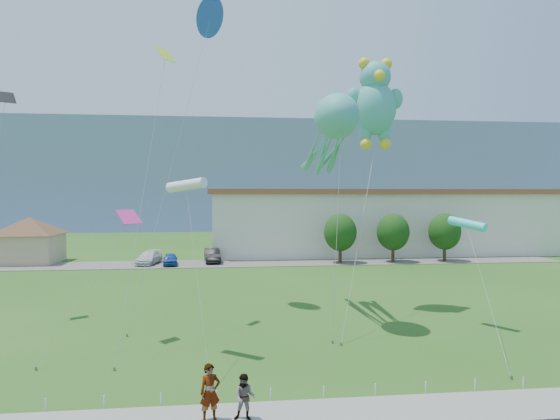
# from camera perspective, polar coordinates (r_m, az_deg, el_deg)

# --- Properties ---
(ground) EXTENTS (160.00, 160.00, 0.00)m
(ground) POSITION_cam_1_polar(r_m,az_deg,el_deg) (21.14, 1.45, -19.54)
(ground) COLOR #275618
(ground) RESTS_ON ground
(sidewalk) EXTENTS (80.00, 2.50, 0.10)m
(sidewalk) POSITION_cam_1_polar(r_m,az_deg,el_deg) (18.62, 2.71, -22.48)
(sidewalk) COLOR gray
(sidewalk) RESTS_ON ground
(parking_strip) EXTENTS (70.00, 6.00, 0.06)m
(parking_strip) POSITION_cam_1_polar(r_m,az_deg,el_deg) (55.09, -3.60, -6.07)
(parking_strip) COLOR #59544C
(parking_strip) RESTS_ON ground
(hill_ridge) EXTENTS (160.00, 50.00, 25.00)m
(hill_ridge) POSITION_cam_1_polar(r_m,az_deg,el_deg) (139.59, -5.36, 3.94)
(hill_ridge) COLOR gray
(hill_ridge) RESTS_ON ground
(pavilion) EXTENTS (9.20, 9.20, 5.00)m
(pavilion) POSITION_cam_1_polar(r_m,az_deg,el_deg) (61.48, -26.73, -2.64)
(pavilion) COLOR tan
(pavilion) RESTS_ON ground
(warehouse) EXTENTS (61.00, 15.00, 8.20)m
(warehouse) POSITION_cam_1_polar(r_m,az_deg,el_deg) (69.77, 17.85, -1.09)
(warehouse) COLOR beige
(warehouse) RESTS_ON ground
(rope_fence) EXTENTS (26.05, 0.05, 0.50)m
(rope_fence) POSITION_cam_1_polar(r_m,az_deg,el_deg) (19.86, 2.00, -20.24)
(rope_fence) COLOR white
(rope_fence) RESTS_ON ground
(tree_near) EXTENTS (3.60, 3.60, 5.47)m
(tree_near) POSITION_cam_1_polar(r_m,az_deg,el_deg) (55.14, 6.90, -2.57)
(tree_near) COLOR #3F2B19
(tree_near) RESTS_ON ground
(tree_mid) EXTENTS (3.60, 3.60, 5.47)m
(tree_mid) POSITION_cam_1_polar(r_m,az_deg,el_deg) (56.83, 12.80, -2.47)
(tree_mid) COLOR #3F2B19
(tree_mid) RESTS_ON ground
(tree_far) EXTENTS (3.60, 3.60, 5.47)m
(tree_far) POSITION_cam_1_polar(r_m,az_deg,el_deg) (59.08, 18.30, -2.35)
(tree_far) COLOR #3F2B19
(tree_far) RESTS_ON ground
(pedestrian_left) EXTENTS (0.79, 0.63, 1.91)m
(pedestrian_left) POSITION_cam_1_polar(r_m,az_deg,el_deg) (17.99, -8.01, -19.92)
(pedestrian_left) COLOR gray
(pedestrian_left) RESTS_ON sidewalk
(pedestrian_right) EXTENTS (0.86, 0.72, 1.55)m
(pedestrian_right) POSITION_cam_1_polar(r_m,az_deg,el_deg) (17.96, -4.04, -20.56)
(pedestrian_right) COLOR gray
(pedestrian_right) RESTS_ON sidewalk
(parked_car_white) EXTENTS (2.82, 4.98, 1.36)m
(parked_car_white) POSITION_cam_1_polar(r_m,az_deg,el_deg) (55.93, -14.75, -5.28)
(parked_car_white) COLOR silver
(parked_car_white) RESTS_ON parking_strip
(parked_car_blue) EXTENTS (1.78, 3.76, 1.24)m
(parked_car_blue) POSITION_cam_1_polar(r_m,az_deg,el_deg) (54.55, -12.44, -5.51)
(parked_car_blue) COLOR #1B4396
(parked_car_blue) RESTS_ON parking_strip
(parked_car_black) EXTENTS (1.99, 4.70, 1.51)m
(parked_car_black) POSITION_cam_1_polar(r_m,az_deg,el_deg) (55.83, -7.76, -5.17)
(parked_car_black) COLOR black
(parked_car_black) RESTS_ON parking_strip
(octopus_kite) EXTENTS (2.54, 9.55, 13.35)m
(octopus_kite) POSITION_cam_1_polar(r_m,az_deg,el_deg) (29.96, 5.95, 8.80)
(octopus_kite) COLOR teal
(octopus_kite) RESTS_ON ground
(teddy_bear_kite) EXTENTS (6.10, 9.16, 16.69)m
(teddy_bear_kite) POSITION_cam_1_polar(r_m,az_deg,el_deg) (34.47, 10.81, 12.10)
(teddy_bear_kite) COLOR teal
(teddy_bear_kite) RESTS_ON ground
(small_kite_cyan) EXTENTS (2.31, 9.07, 6.41)m
(small_kite_cyan) POSITION_cam_1_polar(r_m,az_deg,el_deg) (30.45, 20.63, -1.59)
(small_kite_cyan) COLOR #34E4EE
(small_kite_cyan) RESTS_ON ground
(small_kite_white) EXTENTS (1.56, 6.11, 8.55)m
(small_kite_white) POSITION_cam_1_polar(r_m,az_deg,el_deg) (24.03, -10.64, 2.65)
(small_kite_white) COLOR white
(small_kite_white) RESTS_ON ground
(small_kite_blue) EXTENTS (5.27, 7.85, 20.31)m
(small_kite_blue) POSITION_cam_1_polar(r_m,az_deg,el_deg) (36.12, -8.24, 20.27)
(small_kite_blue) COLOR blue
(small_kite_blue) RESTS_ON ground
(small_kite_pink) EXTENTS (3.95, 4.86, 6.93)m
(small_kite_pink) POSITION_cam_1_polar(r_m,az_deg,el_deg) (26.92, -17.65, -2.07)
(small_kite_pink) COLOR #CE2D82
(small_kite_pink) RESTS_ON ground
(small_kite_black) EXTENTS (1.45, 7.35, 14.06)m
(small_kite_black) POSITION_cam_1_polar(r_m,az_deg,el_deg) (34.60, -29.25, 8.62)
(small_kite_black) COLOR black
(small_kite_black) RESTS_ON ground
(small_kite_yellow) EXTENTS (2.09, 8.70, 16.32)m
(small_kite_yellow) POSITION_cam_1_polar(r_m,az_deg,el_deg) (29.83, -13.57, 13.40)
(small_kite_yellow) COLOR #CEEB37
(small_kite_yellow) RESTS_ON ground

